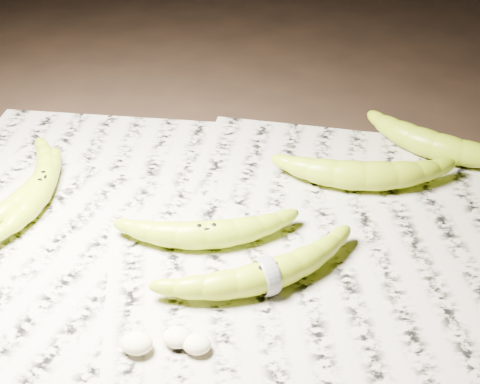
# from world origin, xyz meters

# --- Properties ---
(ground) EXTENTS (3.00, 3.00, 0.00)m
(ground) POSITION_xyz_m (0.00, 0.00, 0.00)
(ground) COLOR black
(ground) RESTS_ON ground
(newspaper_patch) EXTENTS (0.90, 0.70, 0.01)m
(newspaper_patch) POSITION_xyz_m (-0.01, -0.02, 0.00)
(newspaper_patch) COLOR #B5AE9B
(newspaper_patch) RESTS_ON ground
(banana_left_a) EXTENTS (0.08, 0.20, 0.03)m
(banana_left_a) POSITION_xyz_m (-0.28, 0.04, 0.03)
(banana_left_a) COLOR #A1B917
(banana_left_a) RESTS_ON newspaper_patch
(banana_left_b) EXTENTS (0.09, 0.18, 0.03)m
(banana_left_b) POSITION_xyz_m (-0.28, 0.02, 0.02)
(banana_left_b) COLOR #A1B917
(banana_left_b) RESTS_ON newspaper_patch
(banana_center) EXTENTS (0.20, 0.10, 0.04)m
(banana_center) POSITION_xyz_m (-0.04, -0.03, 0.03)
(banana_center) COLOR #A1B917
(banana_center) RESTS_ON newspaper_patch
(banana_taped) EXTENTS (0.22, 0.16, 0.04)m
(banana_taped) POSITION_xyz_m (0.04, -0.09, 0.03)
(banana_taped) COLOR #A1B917
(banana_taped) RESTS_ON newspaper_patch
(banana_upper_a) EXTENTS (0.22, 0.09, 0.04)m
(banana_upper_a) POSITION_xyz_m (0.15, 0.12, 0.03)
(banana_upper_a) COLOR #A1B917
(banana_upper_a) RESTS_ON newspaper_patch
(banana_upper_b) EXTENTS (0.21, 0.14, 0.04)m
(banana_upper_b) POSITION_xyz_m (0.25, 0.21, 0.03)
(banana_upper_b) COLOR #A1B917
(banana_upper_b) RESTS_ON newspaper_patch
(measuring_tape) EXTENTS (0.03, 0.04, 0.05)m
(measuring_tape) POSITION_xyz_m (0.04, -0.09, 0.03)
(measuring_tape) COLOR white
(measuring_tape) RESTS_ON newspaper_patch
(flesh_chunk_a) EXTENTS (0.03, 0.03, 0.02)m
(flesh_chunk_a) POSITION_xyz_m (-0.08, -0.20, 0.02)
(flesh_chunk_a) COLOR #F9EDC0
(flesh_chunk_a) RESTS_ON newspaper_patch
(flesh_chunk_b) EXTENTS (0.03, 0.02, 0.02)m
(flesh_chunk_b) POSITION_xyz_m (-0.02, -0.19, 0.02)
(flesh_chunk_b) COLOR #F9EDC0
(flesh_chunk_b) RESTS_ON newspaper_patch
(flesh_chunk_c) EXTENTS (0.03, 0.03, 0.02)m
(flesh_chunk_c) POSITION_xyz_m (-0.04, -0.19, 0.02)
(flesh_chunk_c) COLOR #F9EDC0
(flesh_chunk_c) RESTS_ON newspaper_patch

